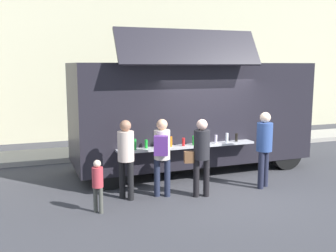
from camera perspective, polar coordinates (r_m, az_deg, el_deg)
ground_plane at (r=9.03m, az=8.91°, el=-9.59°), size 60.00×60.00×0.00m
curb_strip at (r=12.60m, az=-18.70°, el=-4.28°), size 28.00×1.60×0.15m
building_behind at (r=16.27m, az=-16.12°, el=12.50°), size 32.00×2.40×7.92m
food_truck_main at (r=10.60m, az=3.39°, el=2.06°), size 6.35×2.84×3.68m
trash_bin at (r=14.66m, az=14.06°, el=-0.55°), size 0.60×0.60×1.01m
customer_front_ordering at (r=8.43m, az=4.85°, el=-3.70°), size 0.56×0.35×1.71m
customer_mid_with_backpack at (r=8.36m, az=-0.90°, el=-3.53°), size 0.45×0.56×1.71m
customer_rear_waiting at (r=8.28m, az=-6.19°, el=-3.87°), size 0.35×0.35×1.72m
customer_extra_browsing at (r=9.29m, az=13.92°, el=-2.43°), size 0.36×0.36×1.78m
child_near_queue at (r=7.69m, az=-10.26°, el=-8.00°), size 0.21×0.21×1.06m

